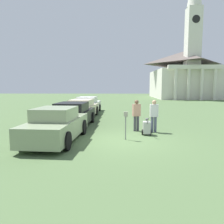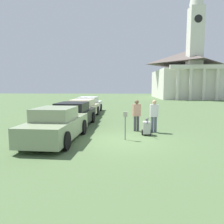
# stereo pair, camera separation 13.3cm
# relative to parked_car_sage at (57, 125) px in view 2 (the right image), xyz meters

# --- Properties ---
(ground_plane) EXTENTS (120.00, 120.00, 0.00)m
(ground_plane) POSITION_rel_parked_car_sage_xyz_m (2.97, 0.13, -0.71)
(ground_plane) COLOR #4C663D
(parked_car_sage) EXTENTS (2.20, 4.75, 1.52)m
(parked_car_sage) POSITION_rel_parked_car_sage_xyz_m (0.00, 0.00, 0.00)
(parked_car_sage) COLOR gray
(parked_car_sage) RESTS_ON ground_plane
(parked_car_black) EXTENTS (2.29, 4.96, 1.47)m
(parked_car_black) POSITION_rel_parked_car_sage_xyz_m (-0.00, 3.54, -0.03)
(parked_car_black) COLOR black
(parked_car_black) RESTS_ON ground_plane
(parked_car_cream) EXTENTS (2.18, 5.37, 1.44)m
(parked_car_cream) POSITION_rel_parked_car_sage_xyz_m (-0.00, 7.10, -0.03)
(parked_car_cream) COLOR beige
(parked_car_cream) RESTS_ON ground_plane
(parked_car_white) EXTENTS (2.17, 5.04, 1.47)m
(parked_car_white) POSITION_rel_parked_car_sage_xyz_m (-0.00, 10.35, -0.02)
(parked_car_white) COLOR silver
(parked_car_white) RESTS_ON ground_plane
(parking_meter) EXTENTS (0.18, 0.09, 1.30)m
(parking_meter) POSITION_rel_parked_car_sage_xyz_m (3.09, 0.27, 0.20)
(parking_meter) COLOR slate
(parking_meter) RESTS_ON ground_plane
(person_worker) EXTENTS (0.47, 0.33, 1.71)m
(person_worker) POSITION_rel_parked_car_sage_xyz_m (3.76, 2.24, 0.26)
(person_worker) COLOR #3F3F47
(person_worker) RESTS_ON ground_plane
(person_supervisor) EXTENTS (0.42, 0.23, 1.72)m
(person_supervisor) POSITION_rel_parked_car_sage_xyz_m (4.66, 1.94, 0.27)
(person_supervisor) COLOR #515670
(person_supervisor) RESTS_ON ground_plane
(equipment_cart) EXTENTS (0.48, 0.99, 1.00)m
(equipment_cart) POSITION_rel_parked_car_sage_xyz_m (4.19, 1.28, -0.32)
(equipment_cart) COLOR #B2B2AD
(equipment_cart) RESTS_ON ground_plane
(church) EXTENTS (11.39, 15.27, 24.71)m
(church) POSITION_rel_parked_car_sage_xyz_m (16.12, 35.61, 4.66)
(church) COLOR silver
(church) RESTS_ON ground_plane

